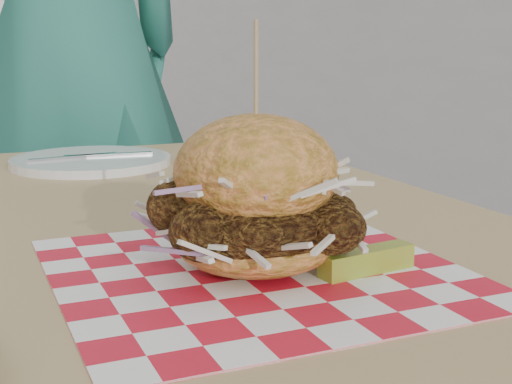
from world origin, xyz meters
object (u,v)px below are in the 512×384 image
patio_chair (53,205)px  sandwich (256,204)px  patio_table (156,280)px  diner (71,38)px

patio_chair → sandwich: bearing=-86.4°
patio_table → sandwich: bearing=-82.0°
patio_table → patio_chair: patio_chair is taller
patio_table → patio_chair: bearing=89.8°
sandwich → patio_table: bearing=98.0°
sandwich → diner: bearing=88.7°
patio_table → patio_chair: size_ratio=1.26×
diner → patio_table: 0.98m
diner → patio_chair: diner is taller
diner → patio_table: (-0.06, -0.93, -0.29)m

